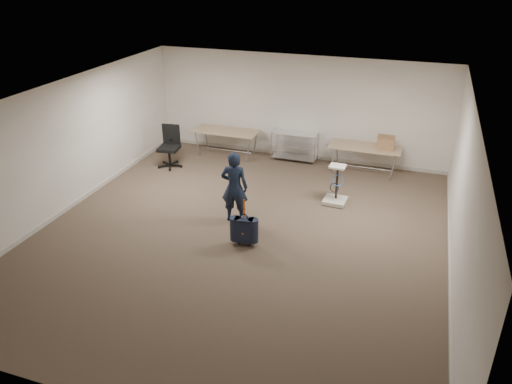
% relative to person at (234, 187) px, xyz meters
% --- Properties ---
extents(ground, '(9.00, 9.00, 0.00)m').
position_rel_person_xyz_m(ground, '(0.32, -0.52, -0.77)').
color(ground, '#4D392E').
rests_on(ground, ground).
extents(room_shell, '(8.00, 9.00, 9.00)m').
position_rel_person_xyz_m(room_shell, '(0.32, 0.86, -0.72)').
color(room_shell, beige).
rests_on(room_shell, ground).
extents(folding_table_left, '(1.80, 0.75, 0.73)m').
position_rel_person_xyz_m(folding_table_left, '(-1.58, 3.43, -0.10)').
color(folding_table_left, '#A38264').
rests_on(folding_table_left, ground).
extents(folding_table_right, '(1.80, 0.75, 0.73)m').
position_rel_person_xyz_m(folding_table_right, '(2.22, 3.43, -0.10)').
color(folding_table_right, '#A38264').
rests_on(folding_table_right, ground).
extents(wire_shelf, '(1.22, 0.47, 0.80)m').
position_rel_person_xyz_m(wire_shelf, '(0.32, 3.68, -0.33)').
color(wire_shelf, silver).
rests_on(wire_shelf, ground).
extents(person, '(0.61, 0.45, 1.55)m').
position_rel_person_xyz_m(person, '(0.00, 0.00, 0.00)').
color(person, black).
rests_on(person, ground).
extents(suitcase, '(0.38, 0.25, 0.98)m').
position_rel_person_xyz_m(suitcase, '(0.53, -0.88, -0.44)').
color(suitcase, black).
rests_on(suitcase, ground).
extents(office_chair, '(0.66, 0.66, 1.10)m').
position_rel_person_xyz_m(office_chair, '(-2.70, 2.22, -0.44)').
color(office_chair, black).
rests_on(office_chair, ground).
extents(equipment_cart, '(0.53, 0.53, 0.93)m').
position_rel_person_xyz_m(equipment_cart, '(1.87, 1.48, -0.53)').
color(equipment_cart, beige).
rests_on(equipment_cart, ground).
extents(cardboard_box, '(0.43, 0.33, 0.32)m').
position_rel_person_xyz_m(cardboard_box, '(2.72, 3.43, 0.11)').
color(cardboard_box, olive).
rests_on(cardboard_box, folding_table_right).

